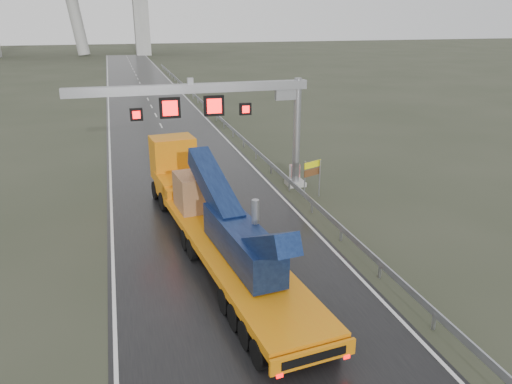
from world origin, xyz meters
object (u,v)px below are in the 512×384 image
object	(u,v)px
sign_gantry	(225,106)
striped_barrier	(295,173)
heavy_haul_truck	(206,206)
exit_sign_pair	(312,172)

from	to	relation	value
sign_gantry	striped_barrier	xyz separation A→B (m)	(5.09, 0.93, -5.03)
heavy_haul_truck	striped_barrier	xyz separation A→B (m)	(7.67, 7.75, -1.22)
sign_gantry	exit_sign_pair	world-z (taller)	sign_gantry
sign_gantry	exit_sign_pair	size ratio (longest dim) A/B	6.18
sign_gantry	heavy_haul_truck	bearing A→B (deg)	-110.79
sign_gantry	striped_barrier	world-z (taller)	sign_gantry
exit_sign_pair	heavy_haul_truck	bearing A→B (deg)	-173.33
heavy_haul_truck	exit_sign_pair	xyz separation A→B (m)	(7.58, 4.34, -0.11)
sign_gantry	heavy_haul_truck	distance (m)	8.22
striped_barrier	heavy_haul_truck	bearing A→B (deg)	-137.17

